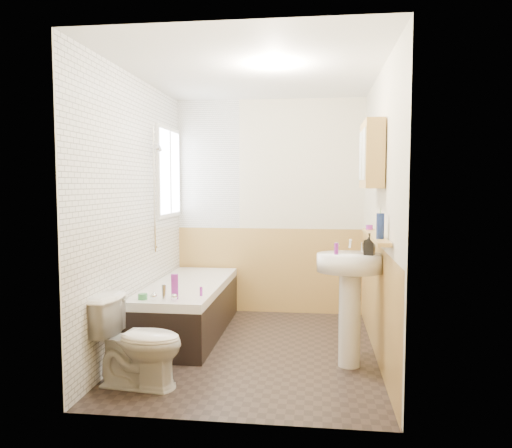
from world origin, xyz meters
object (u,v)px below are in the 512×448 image
Objects in this scene: sink at (350,286)px; medicine_cabinet at (371,155)px; toilet at (138,342)px; bathtub at (189,307)px; pine_shelf at (375,236)px.

medicine_cabinet is (0.17, 0.18, 1.09)m from sink.
bathtub is at bearing 5.40° from toilet.
sink is 0.46m from pine_shelf.
medicine_cabinet reaches higher than sink.
sink is (1.60, 0.62, 0.34)m from toilet.
medicine_cabinet is (1.74, -0.55, 1.49)m from bathtub.
medicine_cabinet is at bearing -17.62° from bathtub.
medicine_cabinet is at bearing 101.88° from pine_shelf.
bathtub is 2.36m from medicine_cabinet.
sink reaches higher than toilet.
pine_shelf is 0.69m from medicine_cabinet.
toilet is at bearing -159.71° from pine_shelf.
bathtub is 1.78m from sink.
toilet is 0.65× the size of sink.
pine_shelf is 2.02× the size of medicine_cabinet.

